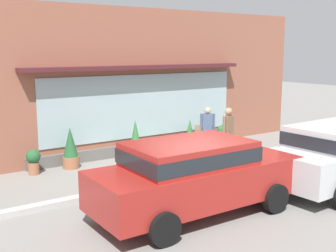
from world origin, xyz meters
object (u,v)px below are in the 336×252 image
fire_hydrant (202,147)px  potted_plant_window_left (190,135)px  parked_car_red (195,173)px  potted_plant_window_right (33,160)px  pedestrian_passerby (228,131)px  potted_plant_by_entrance (162,145)px  potted_plant_near_hydrant (71,149)px  potted_plant_doorstep (135,141)px  potted_plant_low_front (223,134)px  pedestrian_with_handbag (207,127)px

fire_hydrant → potted_plant_window_left: bearing=65.9°
parked_car_red → potted_plant_window_right: (-1.83, 4.85, -0.50)m
pedestrian_passerby → potted_plant_by_entrance: bearing=98.6°
fire_hydrant → potted_plant_near_hydrant: potted_plant_near_hydrant is taller
fire_hydrant → potted_plant_window_right: (-4.87, 1.35, -0.00)m
pedestrian_passerby → potted_plant_doorstep: (-2.03, 2.03, -0.40)m
parked_car_red → potted_plant_low_front: 6.86m
pedestrian_with_handbag → potted_plant_low_front: 1.55m
parked_car_red → potted_plant_window_left: parked_car_red is taller
fire_hydrant → potted_plant_near_hydrant: (-3.77, 1.40, 0.17)m
pedestrian_with_handbag → potted_plant_doorstep: size_ratio=1.23×
pedestrian_with_handbag → potted_plant_window_right: (-5.51, 0.83, -0.49)m
fire_hydrant → potted_plant_window_left: (0.65, 1.45, 0.09)m
parked_car_red → potted_plant_near_hydrant: size_ratio=3.79×
potted_plant_low_front → potted_plant_doorstep: bearing=179.8°
potted_plant_window_right → potted_plant_window_left: potted_plant_window_left is taller
potted_plant_doorstep → potted_plant_by_entrance: potted_plant_doorstep is taller
potted_plant_window_right → potted_plant_doorstep: bearing=-3.1°
fire_hydrant → potted_plant_doorstep: (-1.71, 1.18, 0.20)m
fire_hydrant → parked_car_red: (-3.04, -3.50, 0.49)m
fire_hydrant → potted_plant_doorstep: 2.09m
potted_plant_by_entrance → potted_plant_low_front: bearing=-7.8°
pedestrian_with_handbag → potted_plant_near_hydrant: 4.50m
potted_plant_window_right → potted_plant_near_hydrant: 1.12m
potted_plant_window_right → potted_plant_near_hydrant: bearing=2.3°
pedestrian_passerby → parked_car_red: 4.28m
parked_car_red → potted_plant_window_right: 5.21m
pedestrian_passerby → potted_plant_low_front: (1.63, 2.02, -0.59)m
potted_plant_near_hydrant → potted_plant_doorstep: bearing=-5.9°
potted_plant_window_right → potted_plant_near_hydrant: (1.10, 0.04, 0.17)m
pedestrian_with_handbag → potted_plant_by_entrance: size_ratio=2.95×
pedestrian_with_handbag → potted_plant_window_right: 5.59m
fire_hydrant → pedestrian_with_handbag: (0.63, 0.53, 0.49)m
potted_plant_doorstep → pedestrian_passerby: bearing=-45.0°
potted_plant_low_front → potted_plant_window_left: bearing=168.2°
parked_car_red → potted_plant_doorstep: 4.88m
parked_car_red → potted_plant_near_hydrant: 4.96m
parked_car_red → potted_plant_by_entrance: 5.66m
pedestrian_passerby → potted_plant_near_hydrant: pedestrian_passerby is taller
potted_plant_low_front → potted_plant_window_right: bearing=178.5°
fire_hydrant → pedestrian_passerby: (0.32, -0.85, 0.60)m
potted_plant_doorstep → potted_plant_by_entrance: bearing=14.8°
parked_car_red → potted_plant_doorstep: size_ratio=3.62×
parked_car_red → potted_plant_by_entrance: size_ratio=8.68×
fire_hydrant → potted_plant_window_left: potted_plant_window_left is taller
potted_plant_window_right → potted_plant_window_left: (5.52, 0.09, 0.09)m
parked_car_red → potted_plant_window_right: parked_car_red is taller
pedestrian_passerby → potted_plant_near_hydrant: (-4.09, 2.24, -0.43)m
potted_plant_doorstep → fire_hydrant: bearing=-34.7°
pedestrian_with_handbag → potted_plant_near_hydrant: bearing=25.4°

